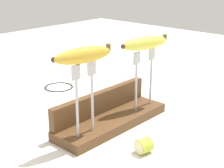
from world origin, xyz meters
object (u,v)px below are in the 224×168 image
at_px(fork_stand_right, 144,73).
at_px(fork_fallen_near, 122,75).
at_px(wire_coil, 59,87).
at_px(banana_raised_left, 83,55).
at_px(banana_raised_right, 145,43).
at_px(fork_stand_left, 85,92).
at_px(banana_chunk_near, 143,146).

relative_size(fork_stand_right, fork_fallen_near, 1.38).
xyz_separation_m(fork_fallen_near, wire_coil, (-0.28, 0.08, -0.00)).
height_order(fork_stand_right, banana_raised_left, banana_raised_left).
bearing_deg(banana_raised_right, wire_coil, 92.47).
distance_m(banana_raised_right, fork_fallen_near, 0.46).
xyz_separation_m(fork_stand_left, fork_stand_right, (0.25, 0.00, -0.01)).
height_order(fork_stand_right, wire_coil, fork_stand_right).
relative_size(banana_raised_right, wire_coil, 1.55).
xyz_separation_m(banana_raised_left, banana_chunk_near, (0.06, -0.14, -0.22)).
relative_size(fork_stand_left, fork_stand_right, 1.05).
distance_m(banana_raised_right, banana_chunk_near, 0.31).
distance_m(fork_fallen_near, banana_chunk_near, 0.64).
bearing_deg(fork_stand_right, fork_fallen_near, 50.09).
bearing_deg(fork_fallen_near, banana_chunk_near, -134.32).
bearing_deg(banana_raised_left, fork_stand_left, -10.04).
distance_m(fork_fallen_near, wire_coil, 0.29).
xyz_separation_m(fork_stand_left, fork_fallen_near, (0.51, 0.31, -0.14)).
relative_size(fork_fallen_near, banana_chunk_near, 2.92).
height_order(banana_raised_left, banana_chunk_near, banana_raised_left).
distance_m(fork_stand_right, wire_coil, 0.41).
relative_size(fork_stand_left, wire_coil, 1.74).
bearing_deg(banana_raised_right, fork_stand_left, -180.00).
xyz_separation_m(fork_stand_left, banana_raised_left, (-0.00, 0.00, 0.10)).
bearing_deg(banana_raised_right, fork_stand_right, -14.13).
xyz_separation_m(banana_raised_right, banana_chunk_near, (-0.19, -0.14, -0.21)).
height_order(fork_stand_left, fork_fallen_near, fork_stand_left).
relative_size(fork_stand_left, banana_raised_right, 1.12).
bearing_deg(fork_stand_left, wire_coil, 59.78).
bearing_deg(banana_chunk_near, fork_stand_right, 38.05).
bearing_deg(fork_stand_left, fork_fallen_near, 31.63).
distance_m(fork_stand_right, banana_chunk_near, 0.26).
bearing_deg(wire_coil, fork_stand_right, -87.52).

